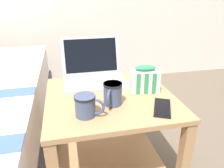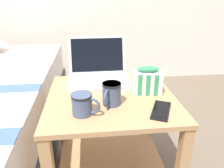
{
  "view_description": "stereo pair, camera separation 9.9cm",
  "coord_description": "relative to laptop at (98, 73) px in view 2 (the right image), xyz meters",
  "views": [
    {
      "loc": [
        -0.2,
        -0.93,
        1.03
      ],
      "look_at": [
        0.0,
        -0.04,
        0.64
      ],
      "focal_mm": 35.0,
      "sensor_mm": 36.0,
      "label": 1
    },
    {
      "loc": [
        -0.1,
        -0.95,
        1.03
      ],
      "look_at": [
        0.0,
        -0.04,
        0.64
      ],
      "focal_mm": 35.0,
      "sensor_mm": 36.0,
      "label": 2
    }
  ],
  "objects": [
    {
      "name": "cell_phone",
      "position": [
        0.24,
        -0.38,
        -0.04
      ],
      "size": [
        0.13,
        0.17,
        0.01
      ],
      "color": "black",
      "rests_on": "bedside_table"
    },
    {
      "name": "snack_bag",
      "position": [
        0.23,
        -0.19,
        0.02
      ],
      "size": [
        0.15,
        0.09,
        0.14
      ],
      "color": "silver",
      "rests_on": "bedside_table"
    },
    {
      "name": "mug_front_right",
      "position": [
        0.04,
        -0.29,
        0.01
      ],
      "size": [
        0.09,
        0.12,
        0.1
      ],
      "color": "#3F4C6B",
      "rests_on": "bedside_table"
    },
    {
      "name": "mug_front_left",
      "position": [
        -0.08,
        -0.36,
        0.0
      ],
      "size": [
        0.12,
        0.09,
        0.09
      ],
      "color": "#3F4C6B",
      "rests_on": "bedside_table"
    },
    {
      "name": "bedside_table",
      "position": [
        0.05,
        -0.2,
        -0.25
      ],
      "size": [
        0.61,
        0.58,
        0.56
      ],
      "color": "tan",
      "rests_on": "ground_plane"
    },
    {
      "name": "laptop",
      "position": [
        0.0,
        0.0,
        0.0
      ],
      "size": [
        0.33,
        0.29,
        0.23
      ],
      "color": "#B7BABC",
      "rests_on": "bedside_table"
    }
  ]
}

